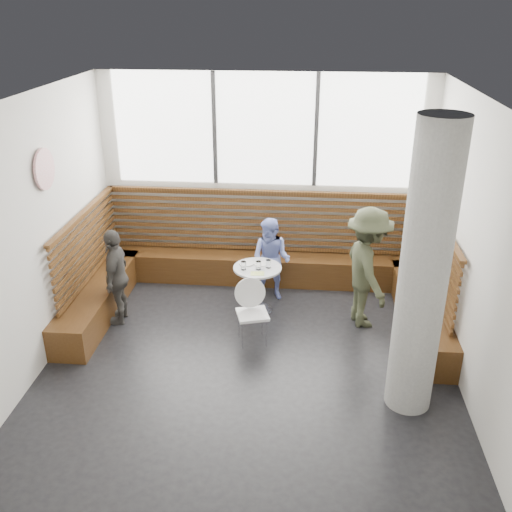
# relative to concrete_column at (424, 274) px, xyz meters

# --- Properties ---
(room) EXTENTS (5.00, 5.00, 3.20)m
(room) POSITION_rel_concrete_column_xyz_m (-1.85, 0.60, 0.00)
(room) COLOR silver
(room) RESTS_ON ground
(booth) EXTENTS (5.00, 2.50, 1.44)m
(booth) POSITION_rel_concrete_column_xyz_m (-1.85, 2.37, -1.19)
(booth) COLOR #3F250F
(booth) RESTS_ON ground
(concrete_column) EXTENTS (0.50, 0.50, 3.20)m
(concrete_column) POSITION_rel_concrete_column_xyz_m (0.00, 0.00, 0.00)
(concrete_column) COLOR gray
(concrete_column) RESTS_ON ground
(wall_art) EXTENTS (0.03, 0.50, 0.50)m
(wall_art) POSITION_rel_concrete_column_xyz_m (-4.31, 1.00, 0.70)
(wall_art) COLOR white
(wall_art) RESTS_ON room
(cafe_table) EXTENTS (0.68, 0.68, 0.70)m
(cafe_table) POSITION_rel_concrete_column_xyz_m (-1.86, 1.88, -1.10)
(cafe_table) COLOR silver
(cafe_table) RESTS_ON ground
(cafe_chair) EXTENTS (0.41, 0.40, 0.85)m
(cafe_chair) POSITION_rel_concrete_column_xyz_m (-1.85, 1.12, -1.10)
(cafe_chair) COLOR white
(cafe_chair) RESTS_ON ground
(adult_man) EXTENTS (0.87, 1.21, 1.69)m
(adult_man) POSITION_rel_concrete_column_xyz_m (-0.36, 1.69, -0.76)
(adult_man) COLOR #3A3F2A
(adult_man) RESTS_ON ground
(child_back) EXTENTS (0.73, 0.65, 1.25)m
(child_back) POSITION_rel_concrete_column_xyz_m (-1.69, 2.32, -0.98)
(child_back) COLOR #8192E1
(child_back) RESTS_ON ground
(child_left) EXTENTS (0.38, 0.82, 1.36)m
(child_left) POSITION_rel_concrete_column_xyz_m (-3.75, 1.46, -0.92)
(child_left) COLOR #46433F
(child_left) RESTS_ON ground
(plate_near) EXTENTS (0.22, 0.22, 0.02)m
(plate_near) POSITION_rel_concrete_column_xyz_m (-2.02, 1.98, -0.89)
(plate_near) COLOR white
(plate_near) RESTS_ON cafe_table
(plate_far) EXTENTS (0.19, 0.19, 0.01)m
(plate_far) POSITION_rel_concrete_column_xyz_m (-1.82, 1.98, -0.89)
(plate_far) COLOR white
(plate_far) RESTS_ON cafe_table
(glass_left) EXTENTS (0.08, 0.08, 0.12)m
(glass_left) POSITION_rel_concrete_column_xyz_m (-2.04, 1.79, -0.84)
(glass_left) COLOR white
(glass_left) RESTS_ON cafe_table
(glass_mid) EXTENTS (0.08, 0.08, 0.12)m
(glass_mid) POSITION_rel_concrete_column_xyz_m (-1.84, 1.81, -0.84)
(glass_mid) COLOR white
(glass_mid) RESTS_ON cafe_table
(glass_right) EXTENTS (0.07, 0.07, 0.12)m
(glass_right) POSITION_rel_concrete_column_xyz_m (-1.70, 1.88, -0.84)
(glass_right) COLOR white
(glass_right) RESTS_ON cafe_table
(menu_card) EXTENTS (0.20, 0.15, 0.00)m
(menu_card) POSITION_rel_concrete_column_xyz_m (-1.84, 1.68, -0.90)
(menu_card) COLOR #A5C64C
(menu_card) RESTS_ON cafe_table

